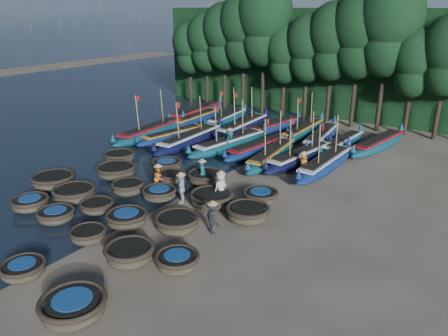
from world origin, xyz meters
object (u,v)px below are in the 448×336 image
Objects in this scene: coracle_16 at (128,187)px; fisherman_4 at (182,188)px; fisherman_5 at (230,140)px; coracle_20 at (119,157)px; long_boat_17 at (379,144)px; long_boat_7 at (300,157)px; long_boat_11 at (227,119)px; long_boat_10 at (196,119)px; fisherman_1 at (202,172)px; coracle_13 at (127,218)px; long_boat_12 at (243,127)px; coracle_6 at (56,215)px; long_boat_8 at (326,164)px; coracle_17 at (159,193)px; coracle_22 at (172,177)px; coracle_7 at (88,234)px; fisherman_2 at (159,177)px; long_boat_1 at (152,132)px; long_boat_13 at (274,127)px; coracle_21 at (167,164)px; long_boat_6 at (272,155)px; coracle_18 at (211,198)px; long_boat_15 at (321,137)px; coracle_19 at (248,213)px; coracle_9 at (177,261)px; coracle_24 at (260,196)px; long_boat_3 at (190,140)px; long_boat_4 at (230,144)px; coracle_14 at (177,223)px; long_boat_16 at (342,143)px; coracle_12 at (97,206)px; coracle_23 at (205,177)px; long_boat_5 at (259,148)px; coracle_4 at (73,307)px; coracle_5 at (30,203)px; long_boat_9 at (197,113)px; fisherman_0 at (221,187)px; coracle_3 at (23,269)px; coracle_8 at (130,253)px.

coracle_16 is 3.42m from fisherman_4.
fisherman_5 is at bearing 166.20° from fisherman_4.
long_boat_17 is at bearing 42.79° from coracle_20.
long_boat_7 reaches higher than long_boat_11.
fisherman_1 is (9.31, -11.12, 0.39)m from long_boat_10.
long_boat_12 is at bearing 104.22° from coracle_13.
long_boat_8 reaches higher than coracle_6.
coracle_16 is 1.09× the size of coracle_17.
coracle_7 is at bearing -77.95° from coracle_22.
fisherman_2 is at bearing -82.20° from long_boat_12.
long_boat_13 is (7.19, 7.29, -0.11)m from long_boat_1.
coracle_21 is 2.30m from coracle_22.
coracle_18 is at bearing -91.30° from long_boat_6.
fisherman_2 is (-4.05, -14.02, 0.28)m from long_boat_15.
fisherman_2 is 2.30m from fisherman_4.
coracle_19 is 1.35× the size of fisherman_1.
fisherman_1 reaches higher than coracle_9.
coracle_9 is 7.41m from coracle_24.
long_boat_4 is at bearing 13.43° from long_boat_3.
coracle_22 is 7.18m from long_boat_4.
fisherman_4 is (0.57, -2.58, 0.00)m from fisherman_1.
long_boat_16 reaches higher than coracle_14.
long_boat_4 is (-0.13, 12.50, 0.22)m from coracle_12.
coracle_16 is (-2.47, 4.79, 0.07)m from coracle_7.
long_boat_11 reaches higher than coracle_22.
coracle_24 is (4.18, -0.54, 0.01)m from coracle_23.
long_boat_17 is at bearing 47.60° from long_boat_5.
coracle_4 is 1.07× the size of coracle_23.
long_boat_8 reaches higher than coracle_21.
long_boat_16 is 14.58m from fisherman_4.
long_boat_10 is 7.27m from long_boat_13.
coracle_19 is at bearing -55.73° from long_boat_13.
coracle_5 is 9.52m from coracle_18.
coracle_18 is 1.38× the size of coracle_22.
long_boat_11 is (3.43, 0.16, -0.09)m from long_boat_9.
coracle_7 is 2.06m from coracle_13.
fisherman_0 is (-2.79, -7.77, 0.38)m from long_boat_8.
long_boat_8 reaches higher than long_boat_11.
coracle_6 is 0.91× the size of coracle_14.
long_boat_13 reaches higher than coracle_17.
fisherman_2 is at bearing -179.88° from coracle_18.
long_boat_6 reaches higher than coracle_7.
long_boat_1 is at bearing -108.82° from fisherman_0.
coracle_5 is 10.08m from fisherman_0.
long_boat_7 is (3.20, 18.29, 0.19)m from coracle_3.
long_boat_7 is at bearing 68.28° from coracle_17.
fisherman_4 is (-2.11, 5.84, 0.44)m from coracle_8.
coracle_13 is 12.22m from long_boat_6.
long_boat_9 is (-10.33, 21.02, 0.24)m from coracle_7.
coracle_9 is 9.49m from coracle_22.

